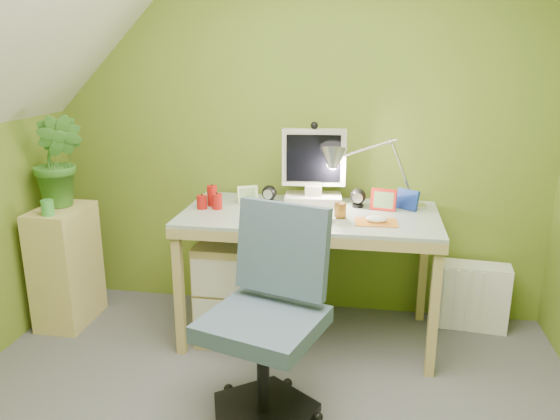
% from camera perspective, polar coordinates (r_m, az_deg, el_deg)
% --- Properties ---
extents(wall_back, '(3.20, 0.01, 2.40)m').
position_cam_1_polar(wall_back, '(3.51, 1.64, 8.20)').
color(wall_back, olive).
rests_on(wall_back, floor).
extents(desk, '(1.48, 0.74, 0.79)m').
position_cam_1_polar(desk, '(3.31, 3.02, -6.84)').
color(desk, tan).
rests_on(desk, floor).
extents(monitor, '(0.41, 0.27, 0.54)m').
position_cam_1_polar(monitor, '(3.28, 3.56, 5.16)').
color(monitor, '#B6B2A4').
rests_on(monitor, desk).
extents(speaker_left, '(0.11, 0.11, 0.11)m').
position_cam_1_polar(speaker_left, '(3.35, -1.14, 1.65)').
color(speaker_left, black).
rests_on(speaker_left, desk).
extents(speaker_right, '(0.10, 0.10, 0.11)m').
position_cam_1_polar(speaker_right, '(3.29, 8.13, 1.26)').
color(speaker_right, black).
rests_on(speaker_right, desk).
extents(keyboard, '(0.48, 0.30, 0.02)m').
position_cam_1_polar(keyboard, '(3.04, 1.34, -0.70)').
color(keyboard, white).
rests_on(keyboard, desk).
extents(mousepad, '(0.24, 0.17, 0.01)m').
position_cam_1_polar(mousepad, '(3.02, 10.01, -1.26)').
color(mousepad, '#BE6B1D').
rests_on(mousepad, desk).
extents(mouse, '(0.13, 0.09, 0.04)m').
position_cam_1_polar(mouse, '(3.01, 10.02, -0.95)').
color(mouse, white).
rests_on(mouse, mousepad).
extents(amber_tumbler, '(0.07, 0.07, 0.09)m').
position_cam_1_polar(amber_tumbler, '(3.07, 6.31, -0.03)').
color(amber_tumbler, '#8E5714').
rests_on(amber_tumbler, desk).
extents(candle_cluster, '(0.19, 0.18, 0.12)m').
position_cam_1_polar(candle_cluster, '(3.28, -7.30, 1.32)').
color(candle_cluster, '#AA130E').
rests_on(candle_cluster, desk).
extents(photo_frame_red, '(0.15, 0.05, 0.13)m').
position_cam_1_polar(photo_frame_red, '(3.25, 10.76, 1.08)').
color(photo_frame_red, red).
rests_on(photo_frame_red, desk).
extents(photo_frame_blue, '(0.12, 0.10, 0.12)m').
position_cam_1_polar(photo_frame_blue, '(3.30, 13.17, 1.08)').
color(photo_frame_blue, navy).
rests_on(photo_frame_blue, desk).
extents(photo_frame_green, '(0.12, 0.07, 0.11)m').
position_cam_1_polar(photo_frame_green, '(3.36, -3.39, 1.63)').
color(photo_frame_green, beige).
rests_on(photo_frame_green, desk).
extents(desk_lamp, '(0.61, 0.36, 0.61)m').
position_cam_1_polar(desk_lamp, '(3.26, 11.49, 5.39)').
color(desk_lamp, silver).
rests_on(desk_lamp, desk).
extents(side_ledge, '(0.28, 0.43, 0.76)m').
position_cam_1_polar(side_ledge, '(3.74, -21.44, -5.44)').
color(side_ledge, '#D1B96E').
rests_on(side_ledge, floor).
extents(potted_plant, '(0.32, 0.26, 0.58)m').
position_cam_1_polar(potted_plant, '(3.60, -22.13, 4.80)').
color(potted_plant, '#3A7727').
rests_on(potted_plant, side_ledge).
extents(green_cup, '(0.08, 0.08, 0.09)m').
position_cam_1_polar(green_cup, '(3.48, -23.11, 0.22)').
color(green_cup, green).
rests_on(green_cup, side_ledge).
extents(task_chair, '(0.71, 0.71, 1.03)m').
position_cam_1_polar(task_chair, '(2.53, -1.83, -11.37)').
color(task_chair, '#3F5468').
rests_on(task_chair, floor).
extents(radiator, '(0.43, 0.21, 0.42)m').
position_cam_1_polar(radiator, '(3.68, 19.53, -8.46)').
color(radiator, white).
rests_on(radiator, floor).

